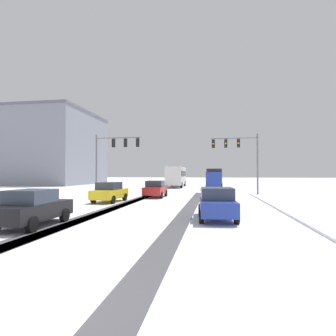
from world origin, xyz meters
TOP-DOWN VIEW (x-y plane):
  - wheel_track_left_lane at (-2.83, 14.07)m, footprint 1.12×30.96m
  - wheel_track_right_lane at (2.30, 14.07)m, footprint 0.90×30.96m
  - wheel_track_center at (-2.64, 14.07)m, footprint 0.84×30.96m
  - sidewalk_kerb_right at (9.91, 12.67)m, footprint 4.00×30.96m
  - traffic_signal_near_left at (-6.58, 24.12)m, footprint 4.95×0.46m
  - traffic_signal_near_right at (6.59, 26.28)m, footprint 4.92×0.59m
  - car_red_lead at (-1.65, 22.31)m, footprint 1.85×4.11m
  - car_yellow_cab_second at (-4.45, 17.39)m, footprint 1.99×4.18m
  - car_blue_third at (4.05, 10.03)m, footprint 2.02×4.19m
  - car_black_fourth at (-4.04, 6.90)m, footprint 1.88×4.12m
  - bus_oncoming at (-2.28, 43.13)m, footprint 2.89×11.06m
  - box_truck_delivery at (4.12, 38.24)m, footprint 2.54×7.49m
  - office_building_far_left_block at (-30.88, 51.44)m, footprint 18.54×20.20m

SIDE VIEW (x-z plane):
  - wheel_track_left_lane at x=-2.83m, z-range 0.00..0.01m
  - wheel_track_right_lane at x=2.30m, z-range 0.00..0.01m
  - wheel_track_center at x=-2.64m, z-range 0.00..0.01m
  - sidewalk_kerb_right at x=9.91m, z-range 0.00..0.12m
  - car_red_lead at x=-1.65m, z-range 0.01..1.63m
  - car_yellow_cab_second at x=-4.45m, z-range 0.01..1.63m
  - car_blue_third at x=4.05m, z-range 0.01..1.63m
  - car_black_fourth at x=-4.04m, z-range 0.01..1.63m
  - box_truck_delivery at x=4.12m, z-range 0.12..3.14m
  - bus_oncoming at x=-2.28m, z-range 0.30..3.68m
  - traffic_signal_near_right at x=6.59m, z-range 1.50..8.00m
  - traffic_signal_near_left at x=-6.58m, z-range 1.50..8.00m
  - office_building_far_left_block at x=-30.88m, z-range 0.01..15.39m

